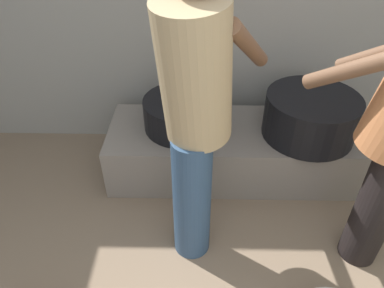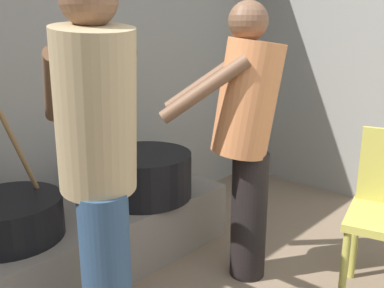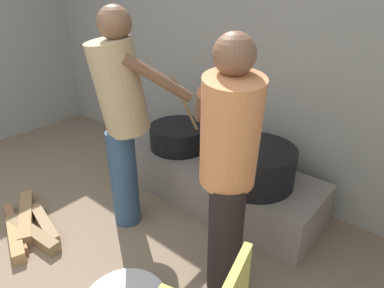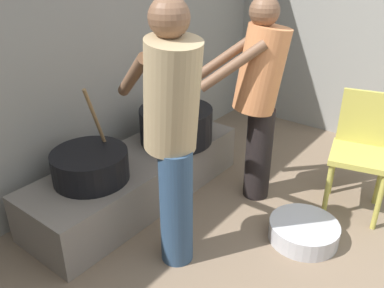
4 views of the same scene
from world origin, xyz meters
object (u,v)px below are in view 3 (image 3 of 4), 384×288
cooking_pot_main (179,136)px  cooking_pot_secondary (255,165)px  cook_in_orange_shirt (229,162)px  cook_in_tan_shirt (122,112)px

cooking_pot_main → cooking_pot_secondary: bearing=-5.1°
cooking_pot_main → cook_in_orange_shirt: bearing=-35.2°
cooking_pot_main → cooking_pot_secondary: cooking_pot_main is taller
cook_in_tan_shirt → cooking_pot_main: bearing=97.7°
cooking_pot_main → cooking_pot_secondary: 0.82m
cooking_pot_main → cook_in_tan_shirt: 0.80m
cooking_pot_secondary → cook_in_orange_shirt: cook_in_orange_shirt is taller
cooking_pot_main → cook_in_orange_shirt: cook_in_orange_shirt is taller
cook_in_orange_shirt → cook_in_tan_shirt: 0.90m
cooking_pot_main → cook_in_orange_shirt: size_ratio=0.44×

